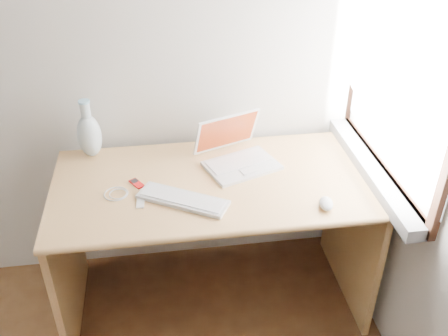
{
  "coord_description": "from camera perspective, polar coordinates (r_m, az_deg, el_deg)",
  "views": [
    {
      "loc": [
        0.75,
        -0.51,
        2.04
      ],
      "look_at": [
        1.01,
        1.35,
        0.83
      ],
      "focal_mm": 40.0,
      "sensor_mm": 36.0,
      "label": 1
    }
  ],
  "objects": [
    {
      "name": "external_keyboard",
      "position": [
        2.14,
        -4.72,
        -3.59
      ],
      "size": [
        0.4,
        0.3,
        0.02
      ],
      "rotation": [
        0.0,
        0.0,
        -0.52
      ],
      "color": "silver",
      "rests_on": "desk"
    },
    {
      "name": "window",
      "position": [
        2.19,
        19.04,
        10.67
      ],
      "size": [
        0.11,
        0.99,
        1.1
      ],
      "color": "white",
      "rests_on": "right_wall"
    },
    {
      "name": "mouse",
      "position": [
        2.14,
        11.61,
        -3.99
      ],
      "size": [
        0.08,
        0.11,
        0.03
      ],
      "primitive_type": "ellipsoid",
      "rotation": [
        0.0,
        0.0,
        -0.21
      ],
      "color": "white",
      "rests_on": "desk"
    },
    {
      "name": "desk",
      "position": [
        2.46,
        -1.45,
        -4.56
      ],
      "size": [
        1.45,
        0.73,
        0.77
      ],
      "color": "tan",
      "rests_on": "floor"
    },
    {
      "name": "laptop",
      "position": [
        2.37,
        1.89,
        1.71
      ],
      "size": [
        0.38,
        0.37,
        0.22
      ],
      "rotation": [
        0.0,
        0.0,
        0.36
      ],
      "color": "white",
      "rests_on": "desk"
    },
    {
      "name": "ipod",
      "position": [
        2.27,
        -9.94,
        -1.74
      ],
      "size": [
        0.07,
        0.09,
        0.01
      ],
      "rotation": [
        0.0,
        0.0,
        0.57
      ],
      "color": "#A80B0C",
      "rests_on": "desk"
    },
    {
      "name": "vase",
      "position": [
        2.47,
        -15.14,
        3.77
      ],
      "size": [
        0.11,
        0.11,
        0.29
      ],
      "color": "silver",
      "rests_on": "desk"
    },
    {
      "name": "remote",
      "position": [
        2.15,
        -9.52,
        -3.84
      ],
      "size": [
        0.04,
        0.09,
        0.01
      ],
      "primitive_type": "cube",
      "rotation": [
        0.0,
        0.0,
        -0.07
      ],
      "color": "silver",
      "rests_on": "desk"
    },
    {
      "name": "cable_coil",
      "position": [
        2.22,
        -12.23,
        -2.9
      ],
      "size": [
        0.13,
        0.13,
        0.01
      ],
      "primitive_type": "torus",
      "rotation": [
        0.0,
        0.0,
        0.26
      ],
      "color": "silver",
      "rests_on": "desk"
    }
  ]
}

